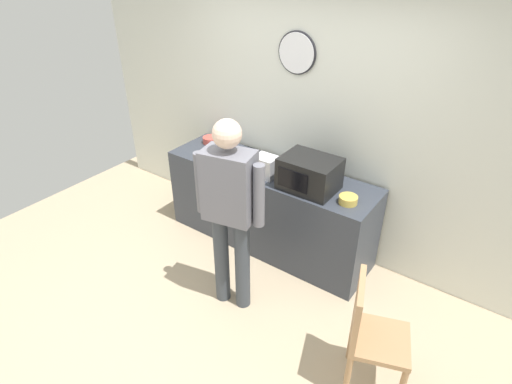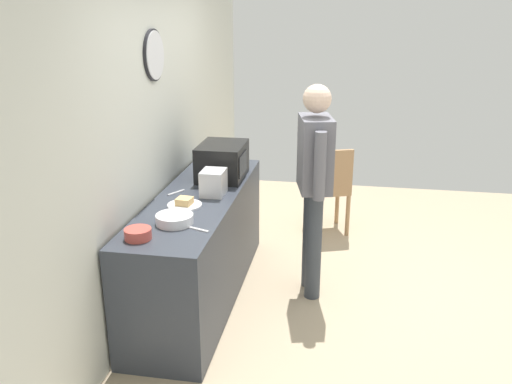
# 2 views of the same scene
# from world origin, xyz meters

# --- Properties ---
(ground_plane) EXTENTS (6.00, 6.00, 0.00)m
(ground_plane) POSITION_xyz_m (0.00, 0.00, 0.00)
(ground_plane) COLOR tan
(back_wall) EXTENTS (5.40, 0.13, 2.60)m
(back_wall) POSITION_xyz_m (-0.00, 1.60, 1.30)
(back_wall) COLOR silver
(back_wall) RESTS_ON ground_plane
(kitchen_counter) EXTENTS (2.20, 0.62, 0.89)m
(kitchen_counter) POSITION_xyz_m (-0.20, 1.22, 0.44)
(kitchen_counter) COLOR #333842
(kitchen_counter) RESTS_ON ground_plane
(microwave) EXTENTS (0.50, 0.39, 0.30)m
(microwave) POSITION_xyz_m (0.29, 1.13, 1.04)
(microwave) COLOR black
(microwave) RESTS_ON kitchen_counter
(sandwich_plate) EXTENTS (0.26, 0.26, 0.07)m
(sandwich_plate) POSITION_xyz_m (-0.45, 1.25, 0.91)
(sandwich_plate) COLOR white
(sandwich_plate) RESTS_ON kitchen_counter
(salad_bowl) EXTENTS (0.26, 0.26, 0.07)m
(salad_bowl) POSITION_xyz_m (-0.80, 1.21, 0.92)
(salad_bowl) COLOR white
(salad_bowl) RESTS_ON kitchen_counter
(cereal_bowl) EXTENTS (0.18, 0.18, 0.07)m
(cereal_bowl) POSITION_xyz_m (-1.08, 1.36, 0.92)
(cereal_bowl) COLOR #C64C42
(cereal_bowl) RESTS_ON kitchen_counter
(mixing_bowl) EXTENTS (0.16, 0.16, 0.07)m
(mixing_bowl) POSITION_xyz_m (0.69, 1.11, 0.92)
(mixing_bowl) COLOR gold
(mixing_bowl) RESTS_ON kitchen_counter
(toaster) EXTENTS (0.22, 0.18, 0.20)m
(toaster) POSITION_xyz_m (-0.16, 1.10, 0.99)
(toaster) COLOR silver
(toaster) RESTS_ON kitchen_counter
(fork_utensil) EXTENTS (0.08, 0.17, 0.01)m
(fork_utensil) POSITION_xyz_m (-0.87, 1.03, 0.89)
(fork_utensil) COLOR silver
(fork_utensil) RESTS_ON kitchen_counter
(spoon_utensil) EXTENTS (0.16, 0.10, 0.01)m
(spoon_utensil) POSITION_xyz_m (-0.17, 1.40, 0.89)
(spoon_utensil) COLOR silver
(spoon_utensil) RESTS_ON kitchen_counter
(person_standing) EXTENTS (0.58, 0.32, 1.75)m
(person_standing) POSITION_xyz_m (0.03, 0.32, 1.03)
(person_standing) COLOR #393F48
(person_standing) RESTS_ON ground_plane
(wooden_chair) EXTENTS (0.51, 0.51, 0.94)m
(wooden_chair) POSITION_xyz_m (1.31, 0.23, 0.52)
(wooden_chair) COLOR #A87F56
(wooden_chair) RESTS_ON ground_plane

